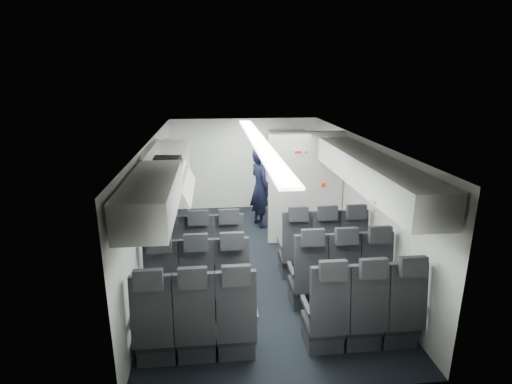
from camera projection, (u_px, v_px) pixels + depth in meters
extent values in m
cube|color=black|center=(258.00, 262.00, 6.94)|extent=(3.40, 6.00, 0.01)
cube|color=white|center=(259.00, 139.00, 6.32)|extent=(3.40, 6.00, 0.01)
cube|color=silver|center=(244.00, 164.00, 9.49)|extent=(3.40, 0.01, 2.15)
cube|color=silver|center=(294.00, 302.00, 3.77)|extent=(3.40, 0.01, 2.15)
cube|color=silver|center=(154.00, 207.00, 6.45)|extent=(0.01, 6.00, 2.15)
cube|color=silver|center=(357.00, 200.00, 6.80)|extent=(0.01, 6.00, 2.15)
cube|color=white|center=(259.00, 141.00, 6.33)|extent=(0.25, 5.52, 0.03)
cube|color=black|center=(172.00, 263.00, 6.28)|extent=(0.44, 0.46, 0.12)
cube|color=#2D2D33|center=(173.00, 273.00, 6.33)|extent=(0.42, 0.42, 0.22)
cube|color=black|center=(169.00, 243.00, 5.95)|extent=(0.44, 0.20, 0.80)
cube|color=black|center=(167.00, 219.00, 5.78)|extent=(0.30, 0.12, 0.23)
cube|color=#2D2D33|center=(156.00, 249.00, 6.15)|extent=(0.05, 0.40, 0.06)
cube|color=#2D2D33|center=(185.00, 247.00, 6.20)|extent=(0.05, 0.40, 0.06)
cube|color=black|center=(201.00, 262.00, 6.33)|extent=(0.44, 0.46, 0.12)
cube|color=#2D2D33|center=(201.00, 271.00, 6.37)|extent=(0.42, 0.42, 0.22)
cube|color=black|center=(199.00, 242.00, 5.99)|extent=(0.44, 0.20, 0.80)
cube|color=black|center=(198.00, 218.00, 5.83)|extent=(0.30, 0.12, 0.23)
cube|color=#2D2D33|center=(186.00, 247.00, 6.20)|extent=(0.05, 0.40, 0.06)
cube|color=#2D2D33|center=(214.00, 246.00, 6.24)|extent=(0.05, 0.40, 0.06)
cube|color=black|center=(229.00, 261.00, 6.37)|extent=(0.44, 0.46, 0.12)
cube|color=#2D2D33|center=(230.00, 270.00, 6.42)|extent=(0.42, 0.42, 0.22)
cube|color=black|center=(229.00, 240.00, 6.04)|extent=(0.44, 0.20, 0.80)
cube|color=black|center=(229.00, 217.00, 5.88)|extent=(0.30, 0.12, 0.23)
cube|color=#2D2D33|center=(215.00, 246.00, 6.24)|extent=(0.05, 0.40, 0.06)
cube|color=#2D2D33|center=(243.00, 245.00, 6.29)|extent=(0.05, 0.40, 0.06)
cube|color=black|center=(293.00, 258.00, 6.48)|extent=(0.44, 0.46, 0.12)
cube|color=#2D2D33|center=(293.00, 267.00, 6.53)|extent=(0.42, 0.42, 0.22)
cube|color=black|center=(297.00, 237.00, 6.14)|extent=(0.44, 0.20, 0.80)
cube|color=black|center=(298.00, 214.00, 5.98)|extent=(0.30, 0.12, 0.23)
cube|color=#2D2D33|center=(281.00, 243.00, 6.35)|extent=(0.05, 0.40, 0.06)
cube|color=#2D2D33|center=(308.00, 242.00, 6.39)|extent=(0.05, 0.40, 0.06)
cube|color=black|center=(320.00, 256.00, 6.53)|extent=(0.44, 0.46, 0.12)
cube|color=#2D2D33|center=(320.00, 265.00, 6.57)|extent=(0.42, 0.42, 0.22)
cube|color=black|center=(325.00, 236.00, 6.19)|extent=(0.44, 0.20, 0.80)
cube|color=black|center=(328.00, 213.00, 6.03)|extent=(0.30, 0.12, 0.23)
cube|color=#2D2D33|center=(308.00, 242.00, 6.40)|extent=(0.05, 0.40, 0.06)
cube|color=#2D2D33|center=(335.00, 241.00, 6.44)|extent=(0.05, 0.40, 0.06)
cube|color=black|center=(347.00, 255.00, 6.57)|extent=(0.44, 0.46, 0.12)
cube|color=#2D2D33|center=(346.00, 264.00, 6.62)|extent=(0.42, 0.42, 0.22)
cube|color=black|center=(353.00, 235.00, 6.23)|extent=(0.44, 0.20, 0.80)
cube|color=black|center=(356.00, 212.00, 6.07)|extent=(0.30, 0.12, 0.23)
cube|color=#2D2D33|center=(336.00, 241.00, 6.44)|extent=(0.05, 0.40, 0.06)
cube|color=#2D2D33|center=(362.00, 240.00, 6.49)|extent=(0.05, 0.40, 0.06)
cube|color=black|center=(166.00, 293.00, 5.43)|extent=(0.44, 0.46, 0.12)
cube|color=#2D2D33|center=(167.00, 304.00, 5.47)|extent=(0.42, 0.42, 0.22)
cube|color=black|center=(162.00, 271.00, 5.09)|extent=(0.44, 0.20, 0.80)
cube|color=black|center=(159.00, 244.00, 4.93)|extent=(0.30, 0.12, 0.23)
cube|color=#2D2D33|center=(148.00, 277.00, 5.30)|extent=(0.05, 0.40, 0.06)
cube|color=#2D2D33|center=(181.00, 275.00, 5.34)|extent=(0.05, 0.40, 0.06)
cube|color=black|center=(199.00, 292.00, 5.47)|extent=(0.44, 0.46, 0.12)
cube|color=#2D2D33|center=(200.00, 302.00, 5.52)|extent=(0.42, 0.42, 0.22)
cube|color=black|center=(197.00, 270.00, 5.13)|extent=(0.44, 0.20, 0.80)
cube|color=black|center=(196.00, 243.00, 4.97)|extent=(0.30, 0.12, 0.23)
cube|color=#2D2D33|center=(182.00, 275.00, 5.34)|extent=(0.05, 0.40, 0.06)
cube|color=#2D2D33|center=(215.00, 274.00, 5.39)|extent=(0.05, 0.40, 0.06)
cube|color=black|center=(232.00, 290.00, 5.52)|extent=(0.44, 0.46, 0.12)
cube|color=#2D2D33|center=(232.00, 300.00, 5.56)|extent=(0.42, 0.42, 0.22)
cube|color=black|center=(232.00, 268.00, 5.18)|extent=(0.44, 0.20, 0.80)
cube|color=black|center=(232.00, 241.00, 5.02)|extent=(0.30, 0.12, 0.23)
cube|color=#2D2D33|center=(216.00, 274.00, 5.39)|extent=(0.05, 0.40, 0.06)
cube|color=#2D2D33|center=(248.00, 272.00, 5.43)|extent=(0.05, 0.40, 0.06)
cube|color=black|center=(306.00, 286.00, 5.62)|extent=(0.44, 0.46, 0.12)
cube|color=#2D2D33|center=(305.00, 296.00, 5.67)|extent=(0.42, 0.42, 0.22)
cube|color=black|center=(311.00, 264.00, 5.28)|extent=(0.44, 0.20, 0.80)
cube|color=black|center=(313.00, 238.00, 5.12)|extent=(0.30, 0.12, 0.23)
cube|color=#2D2D33|center=(291.00, 270.00, 5.49)|extent=(0.05, 0.40, 0.06)
cube|color=#2D2D33|center=(322.00, 268.00, 5.54)|extent=(0.05, 0.40, 0.06)
cube|color=black|center=(337.00, 284.00, 5.67)|extent=(0.44, 0.46, 0.12)
cube|color=#2D2D33|center=(336.00, 294.00, 5.71)|extent=(0.42, 0.42, 0.22)
cube|color=black|center=(344.00, 262.00, 5.33)|extent=(0.44, 0.20, 0.80)
cube|color=black|center=(347.00, 236.00, 5.17)|extent=(0.30, 0.12, 0.23)
cube|color=#2D2D33|center=(323.00, 268.00, 5.54)|extent=(0.05, 0.40, 0.06)
cube|color=#2D2D33|center=(354.00, 266.00, 5.58)|extent=(0.05, 0.40, 0.06)
cube|color=black|center=(367.00, 282.00, 5.71)|extent=(0.44, 0.46, 0.12)
cube|color=#2D2D33|center=(366.00, 292.00, 5.76)|extent=(0.42, 0.42, 0.22)
cube|color=black|center=(376.00, 261.00, 5.38)|extent=(0.44, 0.20, 0.80)
cube|color=black|center=(380.00, 235.00, 5.21)|extent=(0.30, 0.12, 0.23)
cube|color=#2D2D33|center=(355.00, 266.00, 5.58)|extent=(0.05, 0.40, 0.06)
cube|color=#2D2D33|center=(385.00, 265.00, 5.63)|extent=(0.05, 0.40, 0.06)
cube|color=black|center=(157.00, 335.00, 4.57)|extent=(0.44, 0.46, 0.12)
cube|color=#2D2D33|center=(158.00, 347.00, 4.61)|extent=(0.42, 0.42, 0.22)
cube|color=black|center=(152.00, 312.00, 4.23)|extent=(0.44, 0.20, 0.80)
cube|color=black|center=(148.00, 280.00, 4.07)|extent=(0.30, 0.12, 0.23)
cube|color=#2D2D33|center=(135.00, 316.00, 4.44)|extent=(0.05, 0.40, 0.06)
cube|color=#2D2D33|center=(175.00, 314.00, 4.48)|extent=(0.05, 0.40, 0.06)
cube|color=black|center=(197.00, 332.00, 4.61)|extent=(0.44, 0.46, 0.12)
cube|color=#2D2D33|center=(198.00, 344.00, 4.66)|extent=(0.42, 0.42, 0.22)
cube|color=black|center=(194.00, 309.00, 4.28)|extent=(0.44, 0.20, 0.80)
cube|color=black|center=(193.00, 278.00, 4.11)|extent=(0.30, 0.12, 0.23)
cube|color=#2D2D33|center=(176.00, 314.00, 4.48)|extent=(0.05, 0.40, 0.06)
cube|color=#2D2D33|center=(215.00, 311.00, 4.53)|extent=(0.05, 0.40, 0.06)
cube|color=black|center=(236.00, 330.00, 4.66)|extent=(0.44, 0.46, 0.12)
cube|color=#2D2D33|center=(236.00, 341.00, 4.71)|extent=(0.42, 0.42, 0.22)
cube|color=black|center=(236.00, 306.00, 4.32)|extent=(0.44, 0.20, 0.80)
cube|color=black|center=(236.00, 276.00, 4.16)|extent=(0.30, 0.12, 0.23)
cube|color=#2D2D33|center=(216.00, 311.00, 4.53)|extent=(0.05, 0.40, 0.06)
cube|color=#2D2D33|center=(255.00, 309.00, 4.57)|extent=(0.05, 0.40, 0.06)
cube|color=black|center=(323.00, 324.00, 4.77)|extent=(0.44, 0.46, 0.12)
cube|color=#2D2D33|center=(322.00, 335.00, 4.81)|extent=(0.42, 0.42, 0.22)
cube|color=black|center=(330.00, 301.00, 4.43)|extent=(0.44, 0.20, 0.80)
cube|color=black|center=(333.00, 271.00, 4.27)|extent=(0.30, 0.12, 0.23)
cube|color=#2D2D33|center=(306.00, 306.00, 4.63)|extent=(0.05, 0.40, 0.06)
cube|color=#2D2D33|center=(343.00, 304.00, 4.68)|extent=(0.05, 0.40, 0.06)
cube|color=black|center=(359.00, 322.00, 4.81)|extent=(0.44, 0.46, 0.12)
cube|color=#2D2D33|center=(358.00, 333.00, 4.86)|extent=(0.42, 0.42, 0.22)
cube|color=black|center=(369.00, 299.00, 4.47)|extent=(0.44, 0.20, 0.80)
cube|color=black|center=(374.00, 268.00, 4.31)|extent=(0.30, 0.12, 0.23)
cube|color=#2D2D33|center=(344.00, 304.00, 4.68)|extent=(0.05, 0.40, 0.06)
cube|color=#2D2D33|center=(380.00, 302.00, 4.72)|extent=(0.05, 0.40, 0.06)
cube|color=black|center=(395.00, 319.00, 4.86)|extent=(0.44, 0.46, 0.12)
cube|color=#2D2D33|center=(394.00, 331.00, 4.90)|extent=(0.42, 0.42, 0.22)
cube|color=black|center=(407.00, 296.00, 4.52)|extent=(0.44, 0.20, 0.80)
cube|color=black|center=(413.00, 266.00, 4.36)|extent=(0.30, 0.12, 0.23)
cube|color=#2D2D33|center=(380.00, 301.00, 4.73)|extent=(0.05, 0.40, 0.06)
cube|color=#2D2D33|center=(416.00, 299.00, 4.77)|extent=(0.05, 0.40, 0.06)
cube|color=silver|center=(152.00, 196.00, 4.35)|extent=(0.52, 1.80, 0.40)
cylinder|color=slate|center=(176.00, 209.00, 4.43)|extent=(0.04, 0.10, 0.04)
cube|color=#9E9E93|center=(169.00, 175.00, 6.08)|extent=(0.52, 1.70, 0.04)
cube|color=silver|center=(151.00, 162.00, 6.00)|extent=(0.06, 1.70, 0.44)
cube|color=silver|center=(162.00, 175.00, 5.23)|extent=(0.52, 0.04, 0.40)
cube|color=silver|center=(174.00, 152.00, 6.81)|extent=(0.52, 0.04, 0.40)
cube|color=silver|center=(186.00, 181.00, 6.14)|extent=(0.21, 1.61, 0.38)
cube|color=silver|center=(397.00, 188.00, 4.64)|extent=(0.52, 1.80, 0.40)
cylinder|color=slate|center=(375.00, 202.00, 4.66)|extent=(0.04, 0.10, 0.04)
cube|color=silver|center=(348.00, 158.00, 6.31)|extent=(0.52, 1.70, 0.40)
cylinder|color=slate|center=(332.00, 168.00, 6.33)|extent=(0.04, 0.10, 0.04)
cube|color=silver|center=(306.00, 188.00, 7.49)|extent=(1.40, 0.12, 2.13)
cube|color=white|center=(301.00, 152.00, 7.20)|extent=(0.24, 0.01, 0.10)
cube|color=red|center=(298.00, 152.00, 7.19)|extent=(0.13, 0.01, 0.04)
cube|color=red|center=(306.00, 152.00, 7.20)|extent=(0.05, 0.01, 0.03)
cylinder|color=white|center=(323.00, 185.00, 7.43)|extent=(0.11, 0.01, 0.11)
cylinder|color=red|center=(323.00, 185.00, 7.43)|extent=(0.09, 0.01, 0.09)
cube|color=#939399|center=(286.00, 171.00, 9.35)|extent=(0.85, 0.50, 1.90)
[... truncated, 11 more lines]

